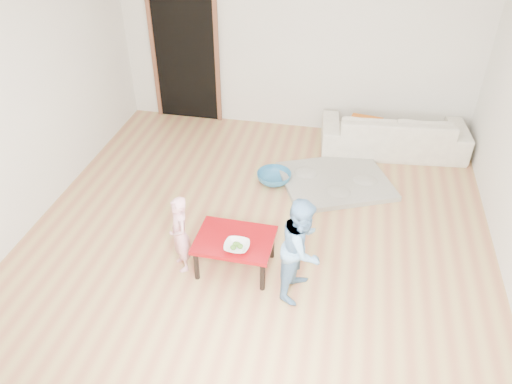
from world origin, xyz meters
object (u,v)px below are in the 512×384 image
(red_table, at_px, (235,253))
(child_blue, at_px, (302,248))
(sofa, at_px, (394,132))
(basin, at_px, (274,178))
(bowl, at_px, (237,246))
(child_pink, at_px, (180,234))

(red_table, relative_size, child_blue, 0.72)
(red_table, bearing_deg, sofa, 59.77)
(basin, bearing_deg, child_blue, -72.22)
(sofa, relative_size, red_table, 2.54)
(sofa, bearing_deg, child_blue, 66.96)
(sofa, height_order, child_blue, child_blue)
(basin, bearing_deg, sofa, 37.23)
(bowl, height_order, basin, bowl)
(child_pink, distance_m, child_blue, 1.20)
(sofa, relative_size, child_pink, 2.30)
(child_blue, bearing_deg, child_pink, 99.68)
(red_table, bearing_deg, bowl, -68.06)
(sofa, relative_size, child_blue, 1.82)
(child_blue, bearing_deg, sofa, -4.26)
(bowl, xyz_separation_m, basin, (0.06, 1.72, -0.34))
(red_table, height_order, child_blue, child_blue)
(child_blue, bearing_deg, basin, 30.89)
(sofa, relative_size, bowl, 8.00)
(sofa, distance_m, red_table, 3.10)
(sofa, bearing_deg, basin, 31.55)
(bowl, bearing_deg, basin, 88.08)
(sofa, xyz_separation_m, child_pink, (-2.09, -2.77, 0.14))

